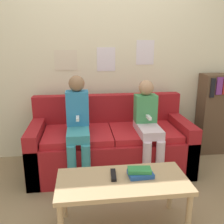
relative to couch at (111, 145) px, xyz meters
name	(u,v)px	position (x,y,z in m)	size (l,w,h in m)	color
ground_plane	(117,192)	(0.00, -0.51, -0.29)	(10.00, 10.00, 0.00)	#937A56
wall_back	(106,56)	(0.00, 0.49, 1.01)	(8.00, 0.06, 2.60)	beige
couch	(111,145)	(0.00, 0.00, 0.00)	(1.81, 0.78, 0.84)	maroon
coffee_table	(123,185)	(-0.03, -1.01, 0.10)	(1.02, 0.47, 0.44)	tan
person_left	(78,124)	(-0.37, -0.19, 0.34)	(0.24, 0.54, 1.13)	teal
person_right	(148,124)	(0.39, -0.19, 0.31)	(0.24, 0.54, 1.07)	silver
tv_remote	(113,175)	(-0.09, -0.95, 0.16)	(0.05, 0.17, 0.02)	black
book_stack	(140,173)	(0.12, -0.98, 0.18)	(0.20, 0.14, 0.07)	#23519E
bookshelf	(213,114)	(1.43, 0.31, 0.25)	(0.39, 0.28, 1.07)	brown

